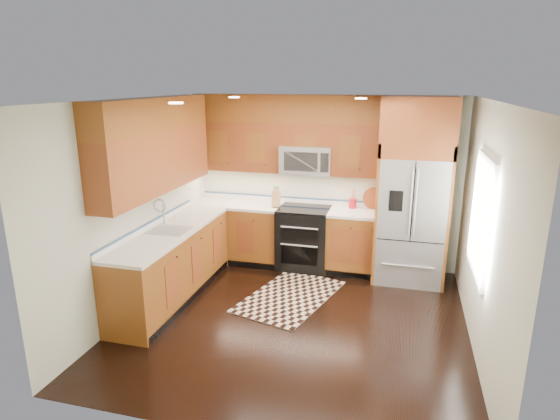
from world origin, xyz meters
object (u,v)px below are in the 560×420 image
(refrigerator, at_px, (413,192))
(utensil_crock, at_px, (353,201))
(knife_block, at_px, (276,198))
(range, at_px, (304,238))
(rug, at_px, (290,296))

(refrigerator, xyz_separation_m, utensil_crock, (-0.85, 0.25, -0.26))
(knife_block, bearing_deg, range, -2.34)
(range, relative_size, refrigerator, 0.36)
(utensil_crock, bearing_deg, rug, -117.02)
(refrigerator, distance_m, utensil_crock, 0.93)
(rug, bearing_deg, refrigerator, 49.75)
(refrigerator, height_order, knife_block, refrigerator)
(range, height_order, refrigerator, refrigerator)
(range, height_order, knife_block, knife_block)
(range, relative_size, rug, 0.60)
(knife_block, bearing_deg, utensil_crock, 9.92)
(refrigerator, height_order, utensil_crock, refrigerator)
(utensil_crock, bearing_deg, knife_block, -170.08)
(knife_block, height_order, utensil_crock, knife_block)
(rug, bearing_deg, range, 108.03)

